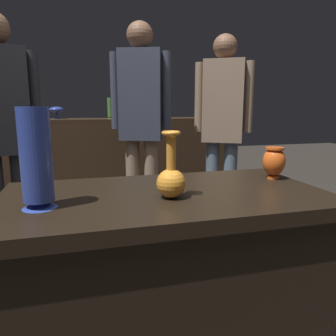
# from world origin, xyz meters

# --- Properties ---
(display_plinth) EXTENTS (1.20, 0.64, 0.80)m
(display_plinth) POSITION_xyz_m (0.00, 0.00, 0.40)
(display_plinth) COLOR black
(display_plinth) RESTS_ON ground_plane
(back_display_shelf) EXTENTS (2.60, 0.40, 0.99)m
(back_display_shelf) POSITION_xyz_m (0.00, 2.20, 0.49)
(back_display_shelf) COLOR #382619
(back_display_shelf) RESTS_ON ground_plane
(vase_centerpiece) EXTENTS (0.10, 0.10, 0.23)m
(vase_centerpiece) POSITION_xyz_m (-0.00, -0.07, 0.87)
(vase_centerpiece) COLOR orange
(vase_centerpiece) RESTS_ON display_plinth
(vase_tall_behind) EXTENTS (0.10, 0.10, 0.14)m
(vase_tall_behind) POSITION_xyz_m (0.52, 0.10, 0.88)
(vase_tall_behind) COLOR #E55B1E
(vase_tall_behind) RESTS_ON display_plinth
(vase_left_accent) EXTENTS (0.11, 0.11, 0.32)m
(vase_left_accent) POSITION_xyz_m (-0.43, -0.07, 0.96)
(vase_left_accent) COLOR #2D429E
(vase_left_accent) RESTS_ON display_plinth
(shelf_vase_left) EXTENTS (0.14, 0.14, 0.12)m
(shelf_vase_left) POSITION_xyz_m (-0.52, 2.27, 1.08)
(shelf_vase_left) COLOR #2D429E
(shelf_vase_left) RESTS_ON back_display_shelf
(shelf_vase_center) EXTENTS (0.07, 0.07, 0.21)m
(shelf_vase_center) POSITION_xyz_m (0.00, 2.21, 1.09)
(shelf_vase_center) COLOR #477A38
(shelf_vase_center) RESTS_ON back_display_shelf
(shelf_vase_far_right) EXTENTS (0.11, 0.11, 0.09)m
(shelf_vase_far_right) POSITION_xyz_m (1.04, 2.15, 1.06)
(shelf_vase_far_right) COLOR orange
(shelf_vase_far_right) RESTS_ON back_display_shelf
(shelf_vase_right) EXTENTS (0.12, 0.12, 0.18)m
(shelf_vase_right) POSITION_xyz_m (0.52, 2.17, 1.09)
(shelf_vase_right) COLOR #E55B1E
(shelf_vase_right) RESTS_ON back_display_shelf
(visitor_near_right) EXTENTS (0.42, 0.31, 1.67)m
(visitor_near_right) POSITION_xyz_m (0.83, 1.32, 0.99)
(visitor_near_right) COLOR slate
(visitor_near_right) RESTS_ON ground_plane
(visitor_near_left) EXTENTS (0.46, 0.25, 1.66)m
(visitor_near_left) POSITION_xyz_m (-0.76, 1.07, 0.98)
(visitor_near_left) COLOR #232328
(visitor_near_left) RESTS_ON ground_plane
(visitor_center_back) EXTENTS (0.45, 0.28, 1.73)m
(visitor_center_back) POSITION_xyz_m (0.16, 1.37, 1.03)
(visitor_center_back) COLOR #846B56
(visitor_center_back) RESTS_ON ground_plane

